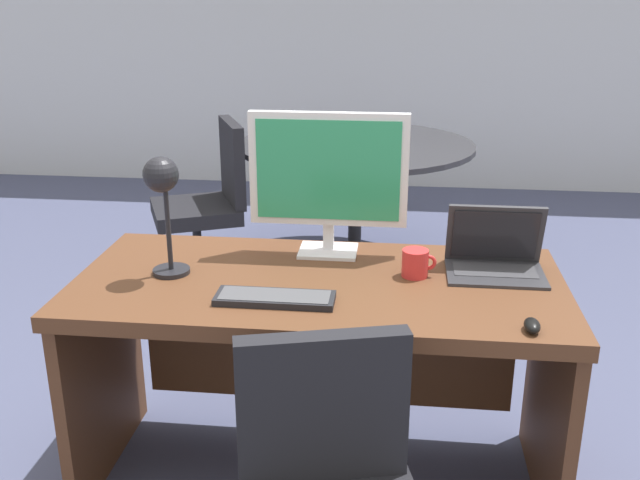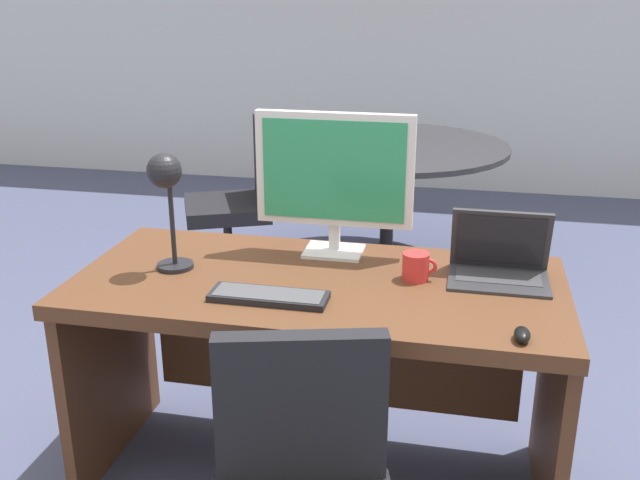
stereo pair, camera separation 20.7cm
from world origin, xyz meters
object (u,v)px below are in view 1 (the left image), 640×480
desk_lamp (163,190)px  meeting_table (356,173)px  meeting_chair_near (207,219)px  mouse (532,326)px  monitor (328,174)px  coffee_mug (416,263)px  desk (320,330)px  keyboard (275,298)px  laptop (495,251)px

desk_lamp → meeting_table: desk_lamp is taller
desk_lamp → meeting_chair_near: desk_lamp is taller
mouse → desk_lamp: (-1.09, 0.27, 0.27)m
monitor → coffee_mug: (0.30, -0.18, -0.24)m
desk → keyboard: bearing=-116.3°
meeting_chair_near → meeting_table: bearing=23.7°
desk_lamp → desk: bearing=7.9°
mouse → meeting_table: 2.42m
desk → mouse: mouse is taller
meeting_chair_near → coffee_mug: bearing=-55.0°
desk → keyboard: keyboard is taller
meeting_table → mouse: bearing=-75.0°
coffee_mug → meeting_chair_near: (-1.13, 1.61, -0.41)m
mouse → meeting_table: mouse is taller
desk → meeting_table: 1.99m
laptop → meeting_table: bearing=106.9°
desk → coffee_mug: coffee_mug is taller
laptop → coffee_mug: 0.27m
desk → monitor: 0.52m
monitor → keyboard: 0.52m
monitor → coffee_mug: size_ratio=4.86×
monitor → meeting_chair_near: size_ratio=0.58×
monitor → meeting_chair_near: bearing=120.1°
keyboard → desk_lamp: 0.49m
desk_lamp → coffee_mug: desk_lamp is taller
desk → desk_lamp: 0.68m
desk_lamp → meeting_chair_near: (-0.35, 1.70, -0.65)m
monitor → coffee_mug: monitor is taller
keyboard → coffee_mug: (0.41, 0.24, 0.03)m
keyboard → desk_lamp: (-0.37, 0.15, 0.27)m
laptop → desk: bearing=-169.2°
desk_lamp → meeting_table: bearing=77.2°
monitor → mouse: bearing=-41.5°
coffee_mug → desk: bearing=-175.7°
coffee_mug → meeting_chair_near: bearing=125.0°
laptop → meeting_table: size_ratio=0.23×
desk → coffee_mug: 0.39m
desk → monitor: size_ratio=2.90×
mouse → meeting_table: size_ratio=0.06×
keyboard → mouse: (0.72, -0.11, 0.01)m
mouse → coffee_mug: coffee_mug is taller
laptop → meeting_table: 1.98m
monitor → meeting_table: bearing=90.6°
desk → mouse: bearing=-28.7°
desk_lamp → coffee_mug: bearing=6.5°
monitor → mouse: (0.61, -0.54, -0.27)m
desk → laptop: 0.63m
meeting_table → monitor: bearing=-89.4°
mouse → coffee_mug: 0.47m
meeting_table → keyboard: bearing=-92.5°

